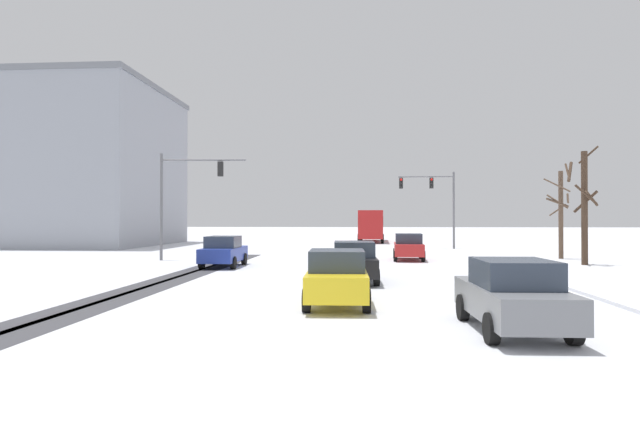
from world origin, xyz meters
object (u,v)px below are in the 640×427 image
object	(u,v)px
car_black_third	(354,262)
bare_tree_sidewalk_mid	(584,203)
bus_oncoming	(371,224)
car_yellow_cab_fourth	(337,277)
car_blue_second	(224,251)
car_grey_fifth	(513,295)
bare_tree_sidewalk_far	(561,212)
office_building_far_left_block	(36,167)
traffic_signal_near_left	(184,188)
car_red_lead	(409,247)
traffic_signal_far_right	(435,194)

from	to	relation	value
car_black_third	bare_tree_sidewalk_mid	bearing A→B (deg)	35.11
bus_oncoming	car_yellow_cab_fourth	bearing A→B (deg)	-92.55
car_blue_second	car_yellow_cab_fourth	world-z (taller)	same
car_grey_fifth	bare_tree_sidewalk_far	xyz separation A→B (m)	(9.26, 22.28, 2.11)
car_black_third	office_building_far_left_block	xyz separation A→B (m)	(-31.25, 27.88, 6.75)
car_grey_fifth	car_black_third	bearing A→B (deg)	111.97
traffic_signal_near_left	car_red_lead	bearing A→B (deg)	5.10
traffic_signal_far_right	traffic_signal_near_left	world-z (taller)	same
bare_tree_sidewalk_mid	bare_tree_sidewalk_far	xyz separation A→B (m)	(0.43, 4.49, -0.46)
traffic_signal_far_right	car_yellow_cab_fourth	world-z (taller)	traffic_signal_far_right
traffic_signal_near_left	bare_tree_sidewalk_mid	xyz separation A→B (m)	(22.90, -1.43, -1.00)
car_red_lead	bare_tree_sidewalk_mid	xyz separation A→B (m)	(9.27, -2.64, 2.56)
car_grey_fifth	office_building_far_left_block	size ratio (longest dim) A/B	0.17
traffic_signal_near_left	bare_tree_sidewalk_mid	distance (m)	22.96
traffic_signal_near_left	car_black_third	xyz separation A→B (m)	(10.43, -10.19, -3.56)
traffic_signal_far_right	traffic_signal_near_left	xyz separation A→B (m)	(-16.99, -13.93, -0.21)
car_blue_second	bare_tree_sidewalk_mid	distance (m)	19.72
traffic_signal_far_right	office_building_far_left_block	xyz separation A→B (m)	(-37.81, 3.75, 2.98)
car_yellow_cab_fourth	office_building_far_left_block	bearing A→B (deg)	132.55
traffic_signal_far_right	car_black_third	world-z (taller)	traffic_signal_far_right
car_blue_second	car_yellow_cab_fourth	size ratio (longest dim) A/B	0.99
bus_oncoming	office_building_far_left_block	xyz separation A→B (m)	(-32.72, -9.10, 5.57)
traffic_signal_far_right	office_building_far_left_block	distance (m)	38.11
car_red_lead	office_building_far_left_block	distance (m)	38.77
car_red_lead	traffic_signal_near_left	bearing A→B (deg)	-174.90
office_building_far_left_block	bus_oncoming	bearing A→B (deg)	15.54
traffic_signal_near_left	car_grey_fifth	world-z (taller)	traffic_signal_near_left
traffic_signal_near_left	bare_tree_sidewalk_mid	size ratio (longest dim) A/B	1.00
traffic_signal_far_right	traffic_signal_near_left	bearing A→B (deg)	-140.64
traffic_signal_near_left	car_yellow_cab_fourth	world-z (taller)	traffic_signal_near_left
traffic_signal_far_right	car_yellow_cab_fourth	size ratio (longest dim) A/B	1.57
bare_tree_sidewalk_mid	car_red_lead	bearing A→B (deg)	164.08
car_black_third	traffic_signal_far_right	bearing A→B (deg)	74.80
car_black_third	car_blue_second	bearing A→B (deg)	138.68
car_red_lead	car_blue_second	size ratio (longest dim) A/B	1.02
car_yellow_cab_fourth	bare_tree_sidewalk_far	size ratio (longest dim) A/B	0.75
office_building_far_left_block	bare_tree_sidewalk_mid	bearing A→B (deg)	-23.61
car_grey_fifth	bus_oncoming	distance (m)	46.06
car_blue_second	car_black_third	size ratio (longest dim) A/B	0.99
car_black_third	car_grey_fifth	world-z (taller)	same
traffic_signal_far_right	bus_oncoming	bearing A→B (deg)	111.62
car_yellow_cab_fourth	office_building_far_left_block	world-z (taller)	office_building_far_left_block
car_grey_fifth	bus_oncoming	xyz separation A→B (m)	(-2.17, 45.99, 1.18)
office_building_far_left_block	car_blue_second	bearing A→B (deg)	-41.85
traffic_signal_near_left	traffic_signal_far_right	bearing A→B (deg)	39.36
traffic_signal_far_right	traffic_signal_near_left	distance (m)	21.97
traffic_signal_far_right	bare_tree_sidewalk_far	distance (m)	12.70
car_yellow_cab_fourth	car_black_third	bearing A→B (deg)	85.60
car_black_third	car_yellow_cab_fourth	xyz separation A→B (m)	(-0.44, -5.70, 0.00)
car_blue_second	bare_tree_sidewalk_far	world-z (taller)	bare_tree_sidewalk_far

